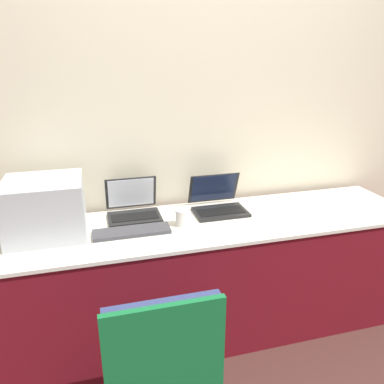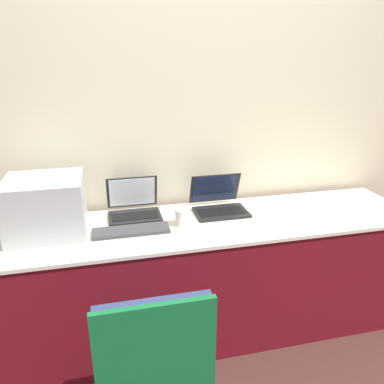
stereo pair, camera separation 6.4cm
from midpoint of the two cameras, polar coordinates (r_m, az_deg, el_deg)
The scene contains 9 objects.
ground_plane at distance 2.41m, azimuth 4.89°, elevation -23.80°, with size 14.00×14.00×0.00m, color #472823.
wall_back at distance 2.43m, azimuth 0.18°, elevation 11.27°, with size 8.00×0.05×2.60m.
table at distance 2.40m, azimuth 2.68°, elevation -12.51°, with size 2.46×0.62×0.75m.
printer at distance 2.14m, azimuth -22.31°, elevation -1.97°, with size 0.40×0.37×0.31m.
laptop_left at distance 2.29m, azimuth -9.73°, elevation -2.44°, with size 0.31×0.27×0.22m.
laptop_right at distance 2.35m, azimuth 3.19°, elevation -1.68°, with size 0.32×0.29×0.22m.
external_keyboard at distance 2.09m, azimuth -10.04°, elevation -5.96°, with size 0.42×0.13×0.02m.
coffee_cup at distance 2.14m, azimuth -2.36°, elevation -3.90°, with size 0.08×0.08×0.10m.
chair at distance 1.58m, azimuth -6.04°, elevation -24.87°, with size 0.42×0.47×0.91m.
Camera 1 is at (-0.67, -1.62, 1.67)m, focal length 35.00 mm.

